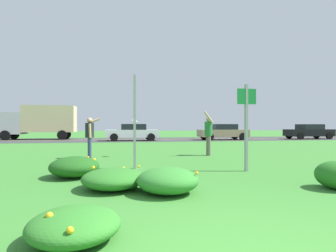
{
  "coord_description": "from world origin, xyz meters",
  "views": [
    {
      "loc": [
        -1.26,
        -2.24,
        1.29
      ],
      "look_at": [
        0.89,
        9.41,
        1.28
      ],
      "focal_mm": 29.79,
      "sensor_mm": 36.0,
      "label": 1
    }
  ],
  "objects_px": {
    "box_truck_silver": "(40,120)",
    "car_tan_center_left": "(223,132)",
    "sign_post_near_path": "(135,122)",
    "sign_post_by_roadside": "(246,118)",
    "person_thrower_dark_shirt": "(90,134)",
    "car_white_center_right": "(132,132)",
    "frisbee_white": "(135,121)",
    "car_black_leftmost": "(309,131)",
    "person_catcher_green_shirt": "(208,132)"
  },
  "relations": [
    {
      "from": "sign_post_by_roadside",
      "to": "car_tan_center_left",
      "type": "height_order",
      "value": "sign_post_by_roadside"
    },
    {
      "from": "car_tan_center_left",
      "to": "box_truck_silver",
      "type": "xyz_separation_m",
      "value": [
        -16.85,
        3.78,
        1.06
      ]
    },
    {
      "from": "car_black_leftmost",
      "to": "person_catcher_green_shirt",
      "type": "bearing_deg",
      "value": -138.92
    },
    {
      "from": "car_tan_center_left",
      "to": "sign_post_by_roadside",
      "type": "bearing_deg",
      "value": -109.59
    },
    {
      "from": "person_thrower_dark_shirt",
      "to": "box_truck_silver",
      "type": "xyz_separation_m",
      "value": [
        -6.11,
        16.85,
        0.84
      ]
    },
    {
      "from": "sign_post_near_path",
      "to": "person_catcher_green_shirt",
      "type": "distance_m",
      "value": 4.68
    },
    {
      "from": "sign_post_near_path",
      "to": "frisbee_white",
      "type": "distance_m",
      "value": 3.3
    },
    {
      "from": "box_truck_silver",
      "to": "car_black_leftmost",
      "type": "bearing_deg",
      "value": -8.34
    },
    {
      "from": "frisbee_white",
      "to": "box_truck_silver",
      "type": "bearing_deg",
      "value": 115.63
    },
    {
      "from": "sign_post_near_path",
      "to": "car_white_center_right",
      "type": "height_order",
      "value": "sign_post_near_path"
    },
    {
      "from": "person_catcher_green_shirt",
      "to": "car_tan_center_left",
      "type": "height_order",
      "value": "person_catcher_green_shirt"
    },
    {
      "from": "sign_post_by_roadside",
      "to": "box_truck_silver",
      "type": "bearing_deg",
      "value": 117.37
    },
    {
      "from": "person_thrower_dark_shirt",
      "to": "car_tan_center_left",
      "type": "bearing_deg",
      "value": 50.61
    },
    {
      "from": "sign_post_by_roadside",
      "to": "car_black_leftmost",
      "type": "xyz_separation_m",
      "value": [
        14.99,
        17.04,
        -0.76
      ]
    },
    {
      "from": "car_tan_center_left",
      "to": "box_truck_silver",
      "type": "bearing_deg",
      "value": 167.36
    },
    {
      "from": "frisbee_white",
      "to": "car_black_leftmost",
      "type": "distance_m",
      "value": 21.93
    },
    {
      "from": "frisbee_white",
      "to": "car_black_leftmost",
      "type": "height_order",
      "value": "frisbee_white"
    },
    {
      "from": "person_thrower_dark_shirt",
      "to": "person_catcher_green_shirt",
      "type": "relative_size",
      "value": 0.84
    },
    {
      "from": "person_catcher_green_shirt",
      "to": "car_white_center_right",
      "type": "bearing_deg",
      "value": 101.42
    },
    {
      "from": "person_thrower_dark_shirt",
      "to": "frisbee_white",
      "type": "distance_m",
      "value": 1.91
    },
    {
      "from": "person_catcher_green_shirt",
      "to": "car_tan_center_left",
      "type": "bearing_deg",
      "value": 65.78
    },
    {
      "from": "car_tan_center_left",
      "to": "person_thrower_dark_shirt",
      "type": "bearing_deg",
      "value": -129.39
    },
    {
      "from": "person_catcher_green_shirt",
      "to": "frisbee_white",
      "type": "relative_size",
      "value": 6.86
    },
    {
      "from": "person_catcher_green_shirt",
      "to": "frisbee_white",
      "type": "distance_m",
      "value": 3.22
    },
    {
      "from": "sign_post_by_roadside",
      "to": "car_white_center_right",
      "type": "xyz_separation_m",
      "value": [
        -2.27,
        17.04,
        -0.76
      ]
    },
    {
      "from": "person_catcher_green_shirt",
      "to": "car_tan_center_left",
      "type": "distance_m",
      "value": 14.03
    },
    {
      "from": "sign_post_by_roadside",
      "to": "box_truck_silver",
      "type": "height_order",
      "value": "box_truck_silver"
    },
    {
      "from": "sign_post_near_path",
      "to": "car_tan_center_left",
      "type": "relative_size",
      "value": 0.63
    },
    {
      "from": "person_thrower_dark_shirt",
      "to": "car_white_center_right",
      "type": "xyz_separation_m",
      "value": [
        2.39,
        13.07,
        -0.23
      ]
    },
    {
      "from": "car_black_leftmost",
      "to": "car_white_center_right",
      "type": "relative_size",
      "value": 1.0
    },
    {
      "from": "sign_post_by_roadside",
      "to": "person_catcher_green_shirt",
      "type": "relative_size",
      "value": 1.29
    },
    {
      "from": "sign_post_near_path",
      "to": "box_truck_silver",
      "type": "height_order",
      "value": "box_truck_silver"
    },
    {
      "from": "person_thrower_dark_shirt",
      "to": "car_tan_center_left",
      "type": "height_order",
      "value": "person_thrower_dark_shirt"
    },
    {
      "from": "sign_post_by_roadside",
      "to": "person_thrower_dark_shirt",
      "type": "xyz_separation_m",
      "value": [
        -4.67,
        3.97,
        -0.53
      ]
    },
    {
      "from": "sign_post_near_path",
      "to": "car_white_center_right",
      "type": "bearing_deg",
      "value": 87.07
    },
    {
      "from": "sign_post_near_path",
      "to": "sign_post_by_roadside",
      "type": "height_order",
      "value": "sign_post_near_path"
    },
    {
      "from": "sign_post_near_path",
      "to": "car_tan_center_left",
      "type": "height_order",
      "value": "sign_post_near_path"
    },
    {
      "from": "car_tan_center_left",
      "to": "box_truck_silver",
      "type": "relative_size",
      "value": 0.67
    },
    {
      "from": "box_truck_silver",
      "to": "car_tan_center_left",
      "type": "bearing_deg",
      "value": -12.64
    },
    {
      "from": "person_thrower_dark_shirt",
      "to": "car_white_center_right",
      "type": "bearing_deg",
      "value": 79.62
    },
    {
      "from": "sign_post_near_path",
      "to": "sign_post_by_roadside",
      "type": "bearing_deg",
      "value": -18.82
    },
    {
      "from": "person_catcher_green_shirt",
      "to": "box_truck_silver",
      "type": "distance_m",
      "value": 19.96
    },
    {
      "from": "person_thrower_dark_shirt",
      "to": "car_white_center_right",
      "type": "height_order",
      "value": "person_thrower_dark_shirt"
    },
    {
      "from": "car_black_leftmost",
      "to": "car_tan_center_left",
      "type": "distance_m",
      "value": 8.92
    },
    {
      "from": "sign_post_near_path",
      "to": "car_tan_center_left",
      "type": "xyz_separation_m",
      "value": [
        9.16,
        15.99,
        -0.67
      ]
    },
    {
      "from": "sign_post_near_path",
      "to": "frisbee_white",
      "type": "relative_size",
      "value": 10.15
    },
    {
      "from": "sign_post_by_roadside",
      "to": "person_catcher_green_shirt",
      "type": "bearing_deg",
      "value": 85.81
    },
    {
      "from": "sign_post_by_roadside",
      "to": "person_catcher_green_shirt",
      "type": "distance_m",
      "value": 4.29
    },
    {
      "from": "sign_post_by_roadside",
      "to": "car_black_leftmost",
      "type": "relative_size",
      "value": 0.55
    },
    {
      "from": "car_black_leftmost",
      "to": "frisbee_white",
      "type": "bearing_deg",
      "value": -144.59
    }
  ]
}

